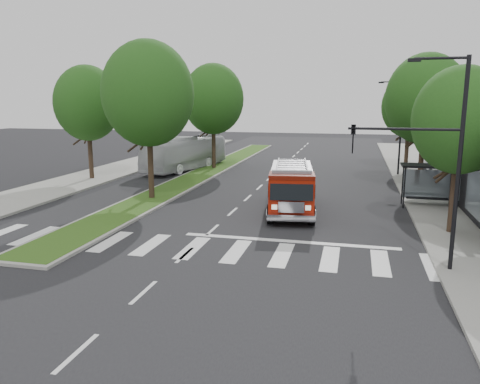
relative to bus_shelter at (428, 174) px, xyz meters
The scene contains 15 objects.
ground 14.00m from the bus_shelter, 143.97° to the right, with size 140.00×140.00×0.00m, color black.
sidewalk_right 3.00m from the bus_shelter, 54.94° to the left, with size 5.00×80.00×0.15m, color gray.
sidewalk_left 25.84m from the bus_shelter, behind, with size 5.00×80.00×0.15m, color gray.
median 19.92m from the bus_shelter, 150.20° to the left, with size 3.00×50.00×0.15m.
bus_shelter is the anchor object (origin of this frame).
tree_right_near 7.06m from the bus_shelter, 87.21° to the right, with size 4.40×4.40×8.05m.
tree_right_mid 7.36m from the bus_shelter, 87.07° to the left, with size 5.60×5.60×9.72m.
tree_right_far 16.30m from the bus_shelter, 88.92° to the left, with size 5.00×5.00×8.73m.
tree_median_near 17.98m from the bus_shelter, behind, with size 5.80×5.80×10.16m.
tree_median_far 21.36m from the bus_shelter, 145.43° to the left, with size 5.60×5.60×9.72m.
tree_left_mid 25.82m from the bus_shelter, behind, with size 5.20×5.20×9.16m.
streetlight_right_near 12.05m from the bus_shelter, 97.76° to the right, with size 4.08×0.22×8.00m.
streetlight_right_far 12.13m from the bus_shelter, 94.11° to the left, with size 2.11×0.20×8.00m.
fire_engine 8.50m from the bus_shelter, 159.32° to the right, with size 3.48×8.40×2.83m.
city_bus 22.60m from the bus_shelter, 150.67° to the left, with size 2.59×11.07×3.08m, color silver.
Camera 1 is at (6.76, -21.76, 6.48)m, focal length 35.00 mm.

